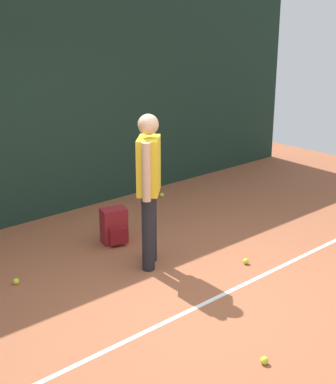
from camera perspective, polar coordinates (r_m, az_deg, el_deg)
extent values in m
plane|color=#9E5638|center=(5.60, 2.78, -10.74)|extent=(12.00, 12.00, 0.00)
cube|color=#192D23|center=(7.44, -13.64, 8.01)|extent=(10.00, 0.10, 2.90)
cube|color=white|center=(5.50, 3.97, -11.31)|extent=(9.00, 0.05, 0.00)
cylinder|color=black|center=(6.18, -1.81, -3.44)|extent=(0.14, 0.14, 0.85)
cylinder|color=black|center=(5.96, -2.06, -4.29)|extent=(0.14, 0.14, 0.85)
cube|color=yellow|center=(5.84, -2.01, 2.74)|extent=(0.44, 0.44, 0.60)
sphere|color=#D8A884|center=(5.74, -2.06, 6.98)|extent=(0.22, 0.22, 0.22)
cylinder|color=#D8A884|center=(6.05, -1.78, 3.21)|extent=(0.09, 0.09, 0.62)
cylinder|color=#D8A884|center=(5.63, -2.25, 2.05)|extent=(0.09, 0.09, 0.62)
cube|color=maroon|center=(6.75, -5.60, -3.48)|extent=(0.34, 0.28, 0.44)
cube|color=maroon|center=(6.66, -5.16, -4.52)|extent=(0.23, 0.14, 0.20)
sphere|color=#CCE033|center=(6.30, 8.03, -7.08)|extent=(0.07, 0.07, 0.07)
sphere|color=#CCE033|center=(8.41, -0.63, -0.31)|extent=(0.07, 0.07, 0.07)
sphere|color=#CCE033|center=(6.02, -15.41, -8.88)|extent=(0.07, 0.07, 0.07)
sphere|color=#CCE033|center=(4.71, 9.92, -16.75)|extent=(0.07, 0.07, 0.07)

